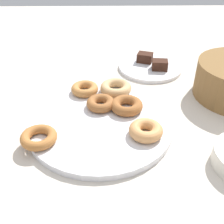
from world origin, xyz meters
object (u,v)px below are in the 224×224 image
object	(u,v)px
donut_5	(116,88)
donut_0	(39,137)
donut_3	(146,130)
brownie_far	(160,65)
donut_4	(85,89)
donut_1	(127,105)
donut_2	(101,103)
donut_plate	(100,124)
cake_plate	(150,67)
brownie_near	(145,58)

from	to	relation	value
donut_5	donut_0	bearing A→B (deg)	-39.93
donut_3	brownie_far	bearing A→B (deg)	165.96
donut_0	brownie_far	world-z (taller)	brownie_far
donut_4	donut_3	bearing A→B (deg)	38.16
donut_1	donut_5	world-z (taller)	same
donut_0	donut_5	world-z (taller)	donut_5
donut_0	donut_2	bearing A→B (deg)	134.57
donut_0	donut_5	distance (m)	0.29
donut_plate	donut_2	xyz separation A→B (m)	(-0.07, 0.00, 0.02)
donut_2	cake_plate	distance (m)	0.32
donut_2	cake_plate	world-z (taller)	donut_2
donut_3	brownie_near	distance (m)	0.43
donut_0	donut_1	world-z (taller)	donut_1
cake_plate	brownie_near	xyz separation A→B (m)	(-0.03, -0.02, 0.02)
donut_2	brownie_near	size ratio (longest dim) A/B	1.50
donut_plate	donut_0	bearing A→B (deg)	-62.60
donut_2	donut_3	distance (m)	0.16
donut_plate	donut_0	xyz separation A→B (m)	(0.07, -0.14, 0.02)
donut_3	brownie_far	xyz separation A→B (m)	(-0.36, 0.09, -0.00)
donut_plate	donut_4	bearing A→B (deg)	-161.50
donut_3	donut_0	bearing A→B (deg)	-85.90
brownie_far	donut_2	bearing A→B (deg)	-39.85
donut_1	donut_5	distance (m)	0.10
donut_1	cake_plate	world-z (taller)	donut_1
donut_2	donut_5	distance (m)	0.09
donut_0	donut_4	size ratio (longest dim) A/B	1.07
donut_1	donut_3	world-z (taller)	donut_3
donut_2	donut_4	xyz separation A→B (m)	(-0.08, -0.05, -0.00)
brownie_far	donut_5	bearing A→B (deg)	-44.77
donut_4	donut_5	xyz separation A→B (m)	(-0.00, 0.09, 0.00)
donut_plate	donut_3	world-z (taller)	donut_3
donut_1	brownie_far	xyz separation A→B (m)	(-0.25, 0.13, -0.00)
donut_plate	donut_3	distance (m)	0.13
donut_0	brownie_far	size ratio (longest dim) A/B	1.64
donut_plate	donut_1	world-z (taller)	donut_1
brownie_far	brownie_near	bearing A→B (deg)	-143.97
donut_plate	donut_3	bearing A→B (deg)	63.13
donut_plate	donut_1	xyz separation A→B (m)	(-0.05, 0.07, 0.02)
donut_0	donut_3	size ratio (longest dim) A/B	1.05
donut_3	cake_plate	bearing A→B (deg)	170.90
donut_4	donut_0	bearing A→B (deg)	-22.95
donut_3	donut_plate	bearing A→B (deg)	-116.87
donut_2	brownie_far	world-z (taller)	brownie_far
donut_4	cake_plate	bearing A→B (deg)	130.33
donut_plate	donut_5	xyz separation A→B (m)	(-0.15, 0.04, 0.02)
donut_0	donut_4	world-z (taller)	donut_4
donut_5	cake_plate	size ratio (longest dim) A/B	0.41
donut_3	cake_plate	distance (m)	0.40
donut_0	donut_2	xyz separation A→B (m)	(-0.14, 0.14, 0.00)
donut_1	donut_plate	bearing A→B (deg)	-52.64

